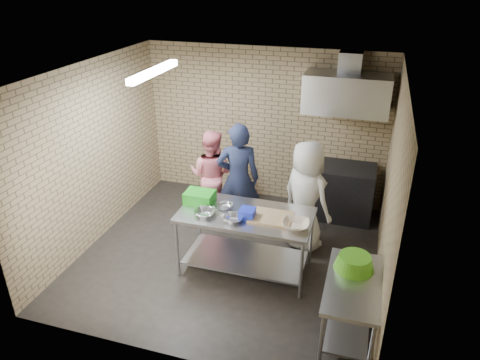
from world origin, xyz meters
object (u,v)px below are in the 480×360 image
at_px(woman_white, 306,196).
at_px(man_navy, 238,179).
at_px(prep_table, 245,242).
at_px(blue_tub, 247,213).
at_px(green_basin, 354,262).
at_px(stove, 336,191).
at_px(green_crate, 200,197).
at_px(woman_pink, 211,175).
at_px(side_counter, 350,308).
at_px(bottle_red, 350,95).

bearing_deg(woman_white, man_navy, 24.20).
bearing_deg(prep_table, blue_tub, -63.43).
bearing_deg(green_basin, stove, 99.76).
xyz_separation_m(prep_table, green_basin, (1.46, -0.60, 0.39)).
bearing_deg(prep_table, green_crate, 170.27).
distance_m(green_basin, woman_pink, 3.05).
height_order(prep_table, woman_white, woman_white).
bearing_deg(stove, green_basin, -80.24).
bearing_deg(man_navy, green_basin, 123.02).
xyz_separation_m(side_counter, green_basin, (-0.02, 0.25, 0.46)).
distance_m(prep_table, blue_tub, 0.52).
height_order(blue_tub, bottle_red, bottle_red).
bearing_deg(side_counter, green_basin, 94.57).
relative_size(green_crate, green_basin, 0.86).
bearing_deg(prep_table, woman_white, 50.42).
distance_m(stove, woman_white, 1.21).
relative_size(bottle_red, woman_white, 0.11).
bearing_deg(blue_tub, green_crate, 163.65).
xyz_separation_m(woman_pink, woman_white, (1.63, -0.45, 0.08)).
bearing_deg(woman_pink, woman_white, 165.54).
relative_size(woman_pink, woman_white, 0.91).
distance_m(side_counter, bottle_red, 3.44).
height_order(bottle_red, woman_pink, bottle_red).
height_order(woman_pink, woman_white, woman_white).
relative_size(blue_tub, green_basin, 0.43).
relative_size(prep_table, stove, 1.49).
xyz_separation_m(prep_table, stove, (1.03, 1.90, 0.00)).
distance_m(blue_tub, woman_pink, 1.71).
xyz_separation_m(prep_table, side_counter, (1.48, -0.85, -0.07)).
relative_size(stove, woman_pink, 0.78).
distance_m(bottle_red, woman_white, 1.83).
relative_size(side_counter, man_navy, 0.66).
relative_size(green_basin, man_navy, 0.25).
bearing_deg(blue_tub, green_basin, -19.39).
height_order(stove, man_navy, man_navy).
xyz_separation_m(stove, bottle_red, (0.05, 0.24, 1.58)).
bearing_deg(green_crate, blue_tub, -16.35).
bearing_deg(woman_pink, prep_table, 128.10).
relative_size(stove, man_navy, 0.66).
bearing_deg(side_counter, woman_pink, 139.15).
bearing_deg(woman_white, prep_table, 82.42).
relative_size(green_crate, woman_pink, 0.26).
height_order(man_navy, woman_white, man_navy).
xyz_separation_m(prep_table, man_navy, (-0.40, 0.96, 0.46)).
bearing_deg(prep_table, woman_pink, 127.16).
distance_m(stove, green_basin, 2.57).
bearing_deg(stove, woman_white, -108.35).
height_order(prep_table, green_crate, green_crate).
relative_size(prep_table, woman_white, 1.06).
bearing_deg(man_navy, woman_white, 155.14).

